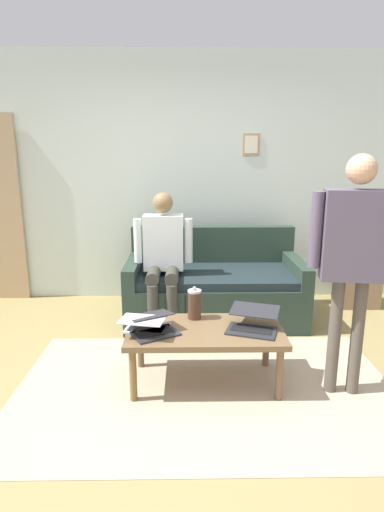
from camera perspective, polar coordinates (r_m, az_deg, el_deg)
name	(u,v)px	position (r m, az deg, el deg)	size (l,w,h in m)	color
ground_plane	(186,401)	(2.94, -0.89, -19.44)	(7.68, 7.68, 0.00)	#93814D
area_rug	(205,389)	(3.06, 1.86, -17.93)	(2.68, 1.67, 0.01)	tan
back_wall	(185,180)	(4.67, -0.95, 10.57)	(7.04, 0.11, 2.70)	silver
couch	(214,288)	(4.18, 3.12, -4.45)	(1.72, 0.91, 0.88)	#27382C
coffee_table	(205,335)	(2.97, 1.82, -10.88)	(1.10, 0.58, 0.42)	brown
laptop_left	(253,323)	(2.96, 8.42, -9.24)	(0.43, 0.43, 0.13)	#28282D
laptop_center	(153,327)	(2.88, -5.39, -9.81)	(0.41, 0.40, 0.13)	#28282D
laptop_right	(146,325)	(2.91, -6.48, -9.55)	(0.35, 0.37, 0.12)	silver
french_press	(194,304)	(3.09, 0.34, -6.70)	(0.12, 0.10, 0.25)	#4C3323
side_shelf	(358,270)	(4.81, 22.12, -1.77)	(0.42, 0.32, 0.81)	#82674D
flower_vase	(364,218)	(4.70, 22.75, 4.84)	(0.08, 0.09, 0.42)	#375683
person_standing	(354,247)	(2.84, 21.61, 1.21)	(0.58, 0.24, 1.62)	#564E44
person_seated	(163,253)	(3.84, -4.02, 0.46)	(0.55, 0.51, 1.28)	#3A3931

